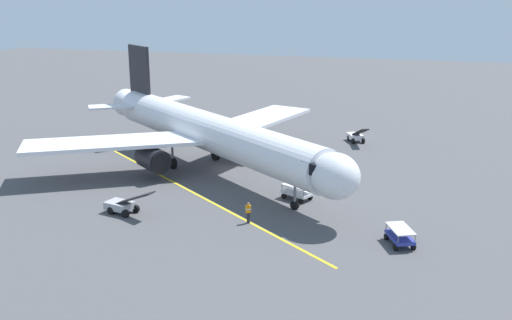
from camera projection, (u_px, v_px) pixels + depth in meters
name	position (u px, v px, depth m)	size (l,w,h in m)	color
ground_plane	(222.00, 170.00, 59.59)	(220.00, 220.00, 0.00)	#4C4C4F
apron_lead_in_line	(186.00, 189.00, 53.85)	(0.24, 40.00, 0.01)	yellow
airplane	(207.00, 132.00, 58.48)	(34.58, 31.57, 11.50)	white
ground_crew_marshaller	(248.00, 212.00, 45.68)	(0.47, 0.45, 1.71)	#23232D
belt_loader_near_nose	(122.00, 205.00, 47.80)	(4.73, 2.12, 2.32)	#9E9EA3
belt_loader_portside	(356.00, 136.00, 70.67)	(3.14, 4.63, 2.32)	white
baggage_cart_starboard_side	(297.00, 192.00, 51.08)	(2.95, 2.41, 1.27)	white
baggage_cart_rear_apron	(400.00, 236.00, 41.84)	(2.38, 2.95, 1.27)	#2D3899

